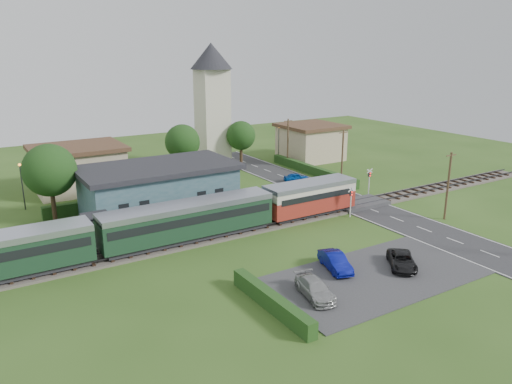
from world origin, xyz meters
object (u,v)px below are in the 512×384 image
house_west (79,168)px  car_park_silver (315,289)px  church_tower (212,96)px  house_east (311,142)px  pedestrian_near (247,206)px  car_park_dark (402,261)px  train (155,226)px  crossing_signal_near (351,197)px  station_building (159,189)px  pedestrian_far (105,232)px  car_on_road (296,177)px  crossing_signal_far (369,178)px  car_park_blue (335,262)px  equipment_hut (97,228)px

house_west → car_park_silver: bearing=-78.6°
church_tower → house_east: size_ratio=2.00×
car_park_silver → pedestrian_near: bearing=86.5°
pedestrian_near → car_park_dark: bearing=97.1°
train → crossing_signal_near: (20.26, -2.41, -0.04)m
station_building → pedestrian_far: (-7.40, -5.99, -1.37)m
train → crossing_signal_near: 20.40m
car_on_road → car_park_dark: (-8.50, -25.92, 0.05)m
car_park_dark → house_east: bearing=100.0°
church_tower → crossing_signal_far: bearing=-70.0°
car_on_road → car_park_dark: size_ratio=0.79×
church_tower → car_on_road: 17.74m
crossing_signal_far → church_tower: bearing=110.0°
station_building → car_park_dark: 25.75m
crossing_signal_far → pedestrian_near: size_ratio=2.11×
church_tower → car_park_dark: church_tower is taller
crossing_signal_near → pedestrian_far: 24.42m
crossing_signal_far → pedestrian_near: (-16.28, 0.91, -0.92)m
church_tower → crossing_signal_near: (1.40, -28.41, -8.08)m
train → church_tower: (18.86, 26.00, 8.05)m
church_tower → pedestrian_near: (-7.68, -22.69, -9.00)m
station_building → car_park_silver: size_ratio=3.77×
car_park_dark → pedestrian_far: 25.38m
crossing_signal_near → crossing_signal_far: same height
house_east → car_park_blue: (-23.35, -33.50, -2.05)m
church_tower → house_east: 17.21m
crossing_signal_far → crossing_signal_near: bearing=-146.3°
car_park_dark → car_park_blue: bearing=-170.1°
crossing_signal_far → car_park_silver: size_ratio=0.77×
crossing_signal_far → station_building: bearing=164.4°
station_building → pedestrian_far: bearing=-141.0°
car_on_road → car_park_dark: car_park_dark is taller
car_park_blue → pedestrian_far: (-14.04, 14.51, 0.58)m
station_building → church_tower: church_tower is taller
house_east → station_building: bearing=-156.6°
house_east → car_on_road: (-10.05, -10.06, -2.19)m
equipment_hut → house_west: house_west is taller
car_park_silver → equipment_hut: bearing=132.9°
car_on_road → pedestrian_far: (-27.34, -8.93, 0.72)m
station_building → crossing_signal_far: (23.60, -6.60, -0.55)m
church_tower → crossing_signal_near: church_tower is taller
house_east → car_on_road: house_east is taller
car_on_road → pedestrian_near: (-12.63, -8.63, 0.62)m
church_tower → pedestrian_far: bearing=-134.2°
station_building → crossing_signal_near: bearing=-34.8°
crossing_signal_near → house_west: bearing=130.1°
train → crossing_signal_near: bearing=-6.8°
pedestrian_near → equipment_hut: bearing=-5.9°
station_building → car_park_dark: station_building is taller
car_park_blue → car_park_silver: bearing=-130.9°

